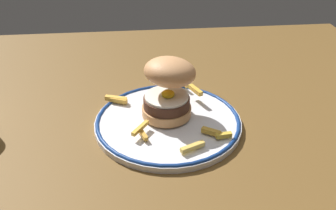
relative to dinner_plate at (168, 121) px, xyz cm
name	(u,v)px	position (x,y,z in cm)	size (l,w,h in cm)	color
ground_plane	(182,123)	(3.22, 3.16, -2.84)	(117.93, 104.99, 4.00)	brown
dinner_plate	(168,121)	(0.00, 0.00, 0.00)	(28.81, 28.81, 1.60)	silver
burger	(169,86)	(0.32, 2.00, 6.84)	(14.59, 14.61, 12.34)	tan
fries_pile	(166,113)	(-0.40, 0.62, 1.55)	(23.56, 24.78, 2.77)	gold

